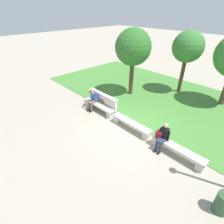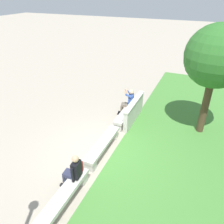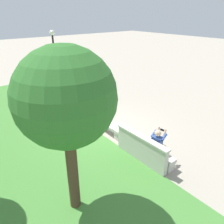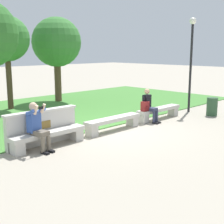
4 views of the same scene
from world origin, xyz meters
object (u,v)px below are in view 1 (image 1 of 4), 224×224
at_px(bench_main, 99,106).
at_px(person_distant, 163,136).
at_px(bench_mid, 178,150).
at_px(person_photographer, 93,98).
at_px(backpack, 159,135).
at_px(bench_near, 131,124).
at_px(trash_bin, 223,203).
at_px(tree_behind_wall, 133,48).
at_px(tree_left_background, 188,47).

distance_m(bench_main, person_distant, 4.39).
distance_m(bench_mid, person_photographer, 5.52).
bearing_deg(backpack, person_distant, -6.14).
bearing_deg(person_photographer, bench_near, 1.47).
height_order(bench_main, bench_mid, same).
relative_size(person_photographer, person_distant, 1.05).
distance_m(bench_main, bench_mid, 5.09).
bearing_deg(trash_bin, tree_behind_wall, 149.79).
relative_size(person_distant, tree_behind_wall, 0.29).
height_order(person_photographer, backpack, person_photographer).
bearing_deg(person_photographer, person_distant, 0.12).
bearing_deg(person_photographer, bench_mid, 0.79).
bearing_deg(tree_behind_wall, bench_near, -48.23).
relative_size(person_distant, backpack, 2.94).
xyz_separation_m(bench_main, tree_behind_wall, (-0.30, 3.19, 2.85)).
xyz_separation_m(person_photographer, trash_bin, (7.58, -1.08, -0.36)).
bearing_deg(trash_bin, tree_left_background, 126.26).
distance_m(bench_main, tree_behind_wall, 4.29).
relative_size(bench_near, backpack, 5.37).
bearing_deg(person_distant, trash_bin, -21.39).
relative_size(bench_mid, person_distant, 1.83).
xyz_separation_m(bench_main, person_photographer, (-0.41, -0.08, 0.43)).
height_order(person_distant, tree_left_background, tree_left_background).
height_order(bench_near, trash_bin, trash_bin).
xyz_separation_m(person_distant, backpack, (-0.20, 0.02, -0.05)).
relative_size(backpack, trash_bin, 0.57).
height_order(bench_near, person_distant, person_distant).
bearing_deg(person_photographer, backpack, 0.39).
xyz_separation_m(bench_mid, backpack, (-0.92, -0.04, 0.32)).
bearing_deg(tree_left_background, tree_behind_wall, -128.34).
xyz_separation_m(bench_near, tree_left_background, (-0.63, 5.99, 2.82)).
distance_m(bench_mid, tree_left_background, 7.35).
xyz_separation_m(bench_near, trash_bin, (4.62, -1.16, 0.07)).
bearing_deg(person_distant, bench_near, 177.92).
relative_size(person_photographer, trash_bin, 1.76).
distance_m(backpack, trash_bin, 3.20).
bearing_deg(tree_behind_wall, bench_mid, -30.58).
xyz_separation_m(tree_left_background, trash_bin, (5.25, -7.15, -2.75)).
bearing_deg(bench_mid, tree_behind_wall, 149.42).
xyz_separation_m(bench_main, bench_mid, (5.09, 0.00, 0.00)).
bearing_deg(tree_behind_wall, backpack, -35.84).
distance_m(bench_near, person_photographer, 2.99).
xyz_separation_m(bench_mid, person_photographer, (-5.51, -0.08, 0.43)).
relative_size(backpack, tree_left_background, 0.10).
distance_m(person_photographer, tree_left_background, 6.93).
distance_m(bench_main, bench_near, 2.55).
relative_size(bench_main, tree_behind_wall, 0.53).
bearing_deg(person_distant, bench_mid, 5.26).
bearing_deg(trash_bin, person_photographer, 171.87).
xyz_separation_m(bench_mid, tree_left_background, (-3.18, 5.99, 2.82)).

